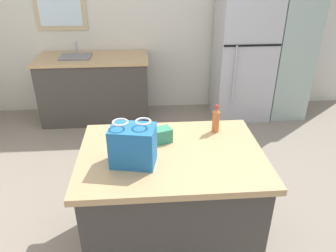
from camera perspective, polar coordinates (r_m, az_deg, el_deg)
The scene contains 10 objects.
ground at distance 3.10m, azimuth 3.33°, elevation -14.44°, with size 6.82×6.82×0.00m, color gray.
back_wall at distance 4.78m, azimuth -0.39°, elevation 18.40°, with size 5.69×0.13×2.62m.
kitchen_island at distance 2.51m, azimuth 0.53°, elevation -13.01°, with size 1.28×0.92×0.87m.
refrigerator at distance 4.66m, azimuth 13.11°, elevation 12.06°, with size 0.75×0.70×1.76m.
tall_cabinet at distance 4.86m, azimuth 20.77°, elevation 13.26°, with size 0.50×0.63×2.03m.
sink_counter at distance 4.65m, azimuth -12.68°, elevation 6.56°, with size 1.48×0.68×1.08m.
shopping_bag at distance 2.08m, azimuth -6.17°, elevation -3.39°, with size 0.31×0.25×0.31m.
small_box at distance 2.36m, azimuth -0.89°, elevation -1.57°, with size 0.12×0.10×0.11m, color #388E66.
bottle at distance 2.50m, azimuth 8.42°, elevation 1.05°, with size 0.06×0.06×0.22m.
ear_defenders at distance 2.41m, azimuth -7.98°, elevation -1.94°, with size 0.16×0.20×0.06m.
Camera 1 is at (-0.35, -2.28, 2.07)m, focal length 34.69 mm.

